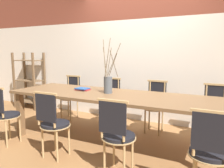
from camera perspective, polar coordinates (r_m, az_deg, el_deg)
ground_plane at (r=3.46m, az=0.00°, el=-15.10°), size 16.00×16.00×0.00m
wall_rear at (r=4.36m, az=7.73°, el=11.22°), size 12.00×0.06×3.20m
dining_table at (r=3.25m, az=0.00°, el=-4.00°), size 3.21×0.99×0.76m
chair_near_leftend at (r=3.61m, az=-26.40°, el=-6.69°), size 0.39×0.39×0.89m
chair_near_left at (r=2.94m, az=-15.20°, el=-9.42°), size 0.39×0.39×0.89m
chair_near_center at (r=2.45m, az=1.32°, el=-12.72°), size 0.39×0.39×0.89m
chair_near_right at (r=2.25m, az=24.20°, el=-15.49°), size 0.39×0.39×0.89m
chair_far_leftend at (r=4.63m, az=-10.81°, el=-2.78°), size 0.39×0.39×0.89m
chair_far_left at (r=4.14m, az=-0.57°, el=-3.94°), size 0.39×0.39×0.89m
chair_far_center at (r=3.83m, az=11.19°, el=-5.11°), size 0.39×0.39×0.89m
chair_far_right at (r=3.71m, az=25.08°, el=-6.22°), size 0.39×0.39×0.89m
vase_centerpiece at (r=3.28m, az=-1.03°, el=0.10°), size 0.26×0.29×0.83m
book_stack at (r=3.59m, az=-7.70°, el=-1.31°), size 0.23×0.18×0.04m
shelving_rack at (r=5.76m, az=-20.79°, el=0.83°), size 0.72×0.39×1.36m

